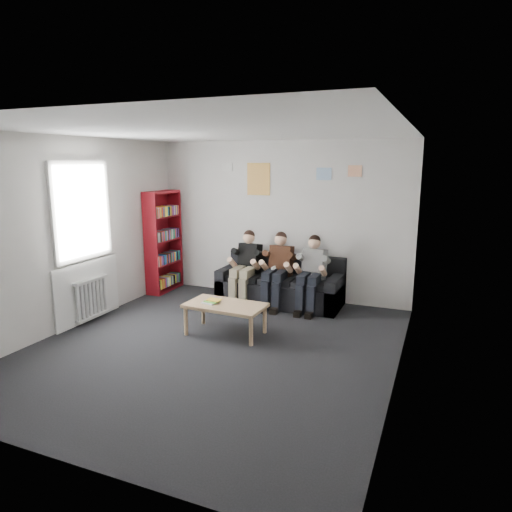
# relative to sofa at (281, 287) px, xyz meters

# --- Properties ---
(room_shell) EXTENTS (5.00, 5.00, 5.00)m
(room_shell) POSITION_rel_sofa_xyz_m (-0.16, -2.11, 1.07)
(room_shell) COLOR black
(room_shell) RESTS_ON ground
(sofa) EXTENTS (2.04, 0.84, 0.79)m
(sofa) POSITION_rel_sofa_xyz_m (0.00, 0.00, 0.00)
(sofa) COLOR black
(sofa) RESTS_ON ground
(bookshelf) EXTENTS (0.28, 0.83, 1.83)m
(bookshelf) POSITION_rel_sofa_xyz_m (-2.25, -0.07, 0.63)
(bookshelf) COLOR maroon
(bookshelf) RESTS_ON ground
(coffee_table) EXTENTS (1.08, 0.59, 0.43)m
(coffee_table) POSITION_rel_sofa_xyz_m (-0.23, -1.64, 0.10)
(coffee_table) COLOR tan
(coffee_table) RESTS_ON ground
(game_cases) EXTENTS (0.23, 0.20, 0.04)m
(game_cases) POSITION_rel_sofa_xyz_m (-0.43, -1.66, 0.17)
(game_cases) COLOR silver
(game_cases) RESTS_ON coffee_table
(person_left) EXTENTS (0.37, 0.78, 1.22)m
(person_left) POSITION_rel_sofa_xyz_m (-0.57, -0.19, 0.32)
(person_left) COLOR black
(person_left) RESTS_ON sofa
(person_middle) EXTENTS (0.37, 0.79, 1.22)m
(person_middle) POSITION_rel_sofa_xyz_m (0.00, -0.19, 0.33)
(person_middle) COLOR #542D1C
(person_middle) RESTS_ON sofa
(person_right) EXTENTS (0.36, 0.77, 1.20)m
(person_right) POSITION_rel_sofa_xyz_m (0.57, -0.19, 0.32)
(person_right) COLOR silver
(person_right) RESTS_ON sofa
(radiator) EXTENTS (0.10, 0.64, 0.60)m
(radiator) POSITION_rel_sofa_xyz_m (-2.31, -1.91, 0.07)
(radiator) COLOR silver
(radiator) RESTS_ON ground
(window) EXTENTS (0.05, 1.30, 2.36)m
(window) POSITION_rel_sofa_xyz_m (-2.39, -1.91, 0.74)
(window) COLOR white
(window) RESTS_ON room_shell
(poster_large) EXTENTS (0.42, 0.01, 0.55)m
(poster_large) POSITION_rel_sofa_xyz_m (-0.56, 0.38, 1.77)
(poster_large) COLOR #F1D455
(poster_large) RESTS_ON room_shell
(poster_blue) EXTENTS (0.25, 0.01, 0.20)m
(poster_blue) POSITION_rel_sofa_xyz_m (0.59, 0.38, 1.87)
(poster_blue) COLOR #3A81C7
(poster_blue) RESTS_ON room_shell
(poster_pink) EXTENTS (0.22, 0.01, 0.18)m
(poster_pink) POSITION_rel_sofa_xyz_m (1.09, 0.38, 1.92)
(poster_pink) COLOR #E0469F
(poster_pink) RESTS_ON room_shell
(poster_sign) EXTENTS (0.20, 0.01, 0.14)m
(poster_sign) POSITION_rel_sofa_xyz_m (-1.16, 0.38, 1.97)
(poster_sign) COLOR silver
(poster_sign) RESTS_ON room_shell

